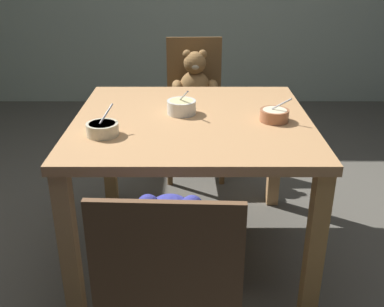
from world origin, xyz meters
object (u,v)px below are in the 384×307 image
(porridge_bowl_cream_near_left, at_px, (102,129))
(porridge_bowl_white_center, at_px, (182,107))
(porridge_bowl_terracotta_near_right, at_px, (274,115))
(dining_table, at_px, (192,138))
(teddy_chair_near_front, at_px, (172,281))
(teddy_chair_far_center, at_px, (195,92))

(porridge_bowl_cream_near_left, distance_m, porridge_bowl_white_center, 0.42)
(porridge_bowl_terracotta_near_right, height_order, porridge_bowl_cream_near_left, porridge_bowl_cream_near_left)
(dining_table, bearing_deg, teddy_chair_near_front, -93.45)
(dining_table, distance_m, teddy_chair_far_center, 0.95)
(porridge_bowl_terracotta_near_right, bearing_deg, porridge_bowl_white_center, 166.46)
(porridge_bowl_cream_near_left, bearing_deg, teddy_chair_far_center, 71.50)
(teddy_chair_far_center, relative_size, porridge_bowl_terracotta_near_right, 6.84)
(teddy_chair_far_center, bearing_deg, porridge_bowl_white_center, -6.27)
(dining_table, bearing_deg, teddy_chair_far_center, 88.86)
(dining_table, xyz_separation_m, porridge_bowl_cream_near_left, (-0.37, -0.21, 0.13))
(porridge_bowl_cream_near_left, bearing_deg, porridge_bowl_white_center, 40.33)
(teddy_chair_near_front, height_order, porridge_bowl_cream_near_left, teddy_chair_near_front)
(dining_table, height_order, porridge_bowl_cream_near_left, porridge_bowl_cream_near_left)
(dining_table, height_order, teddy_chair_near_front, teddy_chair_near_front)
(dining_table, distance_m, teddy_chair_near_front, 0.95)
(porridge_bowl_terracotta_near_right, bearing_deg, dining_table, 173.51)
(teddy_chair_far_center, height_order, porridge_bowl_white_center, teddy_chair_far_center)
(teddy_chair_near_front, bearing_deg, teddy_chair_far_center, 0.05)
(teddy_chair_far_center, relative_size, porridge_bowl_cream_near_left, 6.69)
(porridge_bowl_terracotta_near_right, relative_size, porridge_bowl_cream_near_left, 0.98)
(teddy_chair_near_front, height_order, porridge_bowl_terracotta_near_right, teddy_chair_near_front)
(porridge_bowl_terracotta_near_right, xyz_separation_m, porridge_bowl_white_center, (-0.42, 0.10, 0.01))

